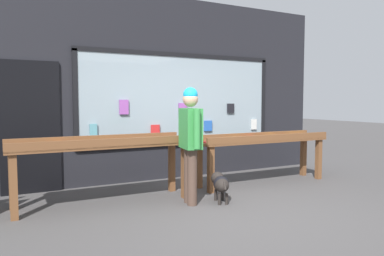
% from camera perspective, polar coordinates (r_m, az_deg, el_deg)
% --- Properties ---
extents(ground_plane, '(40.00, 40.00, 0.00)m').
position_cam_1_polar(ground_plane, '(5.17, 5.95, -12.35)').
color(ground_plane, '#474444').
extents(shopfront_facade, '(7.04, 0.29, 3.40)m').
position_cam_1_polar(shopfront_facade, '(7.07, -4.97, 5.84)').
color(shopfront_facade, black).
rests_on(shopfront_facade, ground_plane).
extents(display_table_left, '(2.55, 0.66, 0.96)m').
position_cam_1_polar(display_table_left, '(5.46, -13.32, -3.29)').
color(display_table_left, brown).
rests_on(display_table_left, ground_plane).
extents(display_table_right, '(2.55, 0.58, 0.89)m').
position_cam_1_polar(display_table_right, '(6.76, 10.66, -2.35)').
color(display_table_right, brown).
rests_on(display_table_right, ground_plane).
extents(person_browsing, '(0.29, 0.65, 1.66)m').
position_cam_1_polar(person_browsing, '(5.28, -0.24, -1.29)').
color(person_browsing, '#4C382D').
rests_on(person_browsing, ground_plane).
extents(small_dog, '(0.34, 0.59, 0.40)m').
position_cam_1_polar(small_dog, '(5.51, 4.35, -8.42)').
color(small_dog, black).
rests_on(small_dog, ground_plane).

